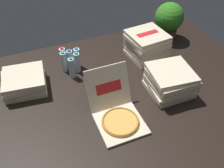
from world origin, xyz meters
name	(u,v)px	position (x,y,z in m)	size (l,w,h in m)	color
ground_plane	(119,101)	(0.00, 0.00, -0.01)	(3.20, 2.40, 0.02)	black
open_pizza_box	(117,112)	(-0.11, -0.20, 0.08)	(0.40, 0.57, 0.40)	beige
pizza_stack_left_far	(24,82)	(-0.82, 0.53, 0.09)	(0.46, 0.46, 0.17)	beige
pizza_stack_center_far	(147,45)	(0.60, 0.56, 0.15)	(0.46, 0.46, 0.31)	beige
pizza_stack_center_near	(170,81)	(0.52, -0.07, 0.13)	(0.45, 0.45, 0.26)	beige
water_bottle_0	(70,60)	(-0.30, 0.67, 0.12)	(0.07, 0.07, 0.25)	silver
water_bottle_1	(64,62)	(-0.37, 0.66, 0.12)	(0.07, 0.07, 0.25)	silver
water_bottle_2	(77,63)	(-0.24, 0.59, 0.12)	(0.07, 0.07, 0.25)	silver
water_bottle_3	(72,68)	(-0.32, 0.52, 0.12)	(0.07, 0.07, 0.25)	silver
water_bottle_4	(63,57)	(-0.36, 0.74, 0.12)	(0.07, 0.07, 0.25)	white
water_bottle_5	(77,58)	(-0.22, 0.68, 0.12)	(0.07, 0.07, 0.25)	white
potted_plant	(169,19)	(1.05, 0.84, 0.26)	(0.36, 0.36, 0.48)	#513323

